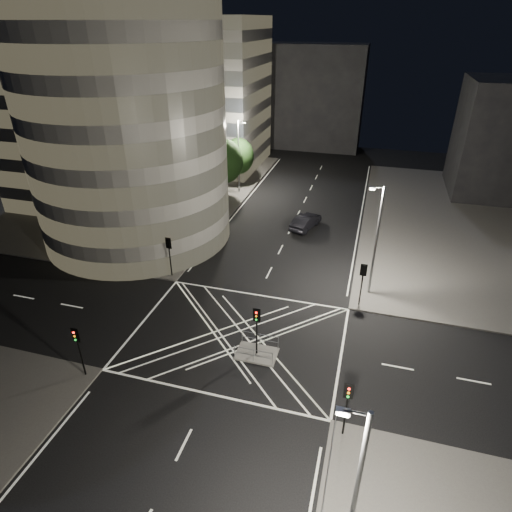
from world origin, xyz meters
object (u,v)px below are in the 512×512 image
(street_lamp_right_far, at_px, (376,238))
(central_island, at_px, (257,354))
(street_lamp_right_near, at_px, (354,495))
(traffic_signal_nl, at_px, (78,343))
(traffic_signal_fr, at_px, (363,277))
(street_lamp_left_near, at_px, (184,202))
(traffic_signal_island, at_px, (257,323))
(traffic_signal_nr, at_px, (347,400))
(street_lamp_left_far, at_px, (239,155))
(sedan, at_px, (306,221))
(traffic_signal_fl, at_px, (169,250))

(street_lamp_right_far, bearing_deg, central_island, -125.30)
(street_lamp_right_near, bearing_deg, central_island, 120.75)
(traffic_signal_nl, bearing_deg, street_lamp_right_far, 40.91)
(traffic_signal_nl, xyz_separation_m, traffic_signal_fr, (17.60, 13.60, 0.00))
(street_lamp_left_near, bearing_deg, street_lamp_right_far, -9.03)
(traffic_signal_island, distance_m, street_lamp_left_near, 17.89)
(traffic_signal_nr, height_order, street_lamp_left_far, street_lamp_left_far)
(traffic_signal_island, bearing_deg, central_island, 0.00)
(traffic_signal_fr, height_order, street_lamp_right_near, street_lamp_right_near)
(traffic_signal_island, bearing_deg, traffic_signal_fr, 50.67)
(traffic_signal_island, height_order, street_lamp_right_far, street_lamp_right_far)
(central_island, xyz_separation_m, street_lamp_right_far, (7.44, 10.50, 5.47))
(street_lamp_left_near, bearing_deg, sedan, 39.42)
(street_lamp_left_far, bearing_deg, central_island, -70.05)
(traffic_signal_fl, bearing_deg, street_lamp_right_near, -48.76)
(street_lamp_left_far, bearing_deg, traffic_signal_island, -70.05)
(traffic_signal_fl, relative_size, traffic_signal_island, 1.00)
(street_lamp_right_near, bearing_deg, traffic_signal_island, 120.75)
(central_island, xyz_separation_m, traffic_signal_fr, (6.80, 8.30, 2.84))
(traffic_signal_island, height_order, street_lamp_left_far, street_lamp_left_far)
(traffic_signal_nl, height_order, traffic_signal_fr, same)
(traffic_signal_island, distance_m, sedan, 22.67)
(street_lamp_right_far, bearing_deg, traffic_signal_island, -125.30)
(traffic_signal_fr, height_order, street_lamp_right_far, street_lamp_right_far)
(traffic_signal_nr, bearing_deg, traffic_signal_nl, 180.00)
(traffic_signal_fr, distance_m, traffic_signal_island, 10.73)
(traffic_signal_nl, bearing_deg, traffic_signal_island, 26.14)
(central_island, bearing_deg, sedan, 91.00)
(traffic_signal_fr, distance_m, sedan, 16.12)
(traffic_signal_nl, relative_size, traffic_signal_fr, 1.00)
(street_lamp_right_far, bearing_deg, traffic_signal_fl, -173.12)
(traffic_signal_island, height_order, street_lamp_right_near, street_lamp_right_near)
(street_lamp_right_far, bearing_deg, traffic_signal_nr, -92.30)
(traffic_signal_nl, bearing_deg, street_lamp_left_far, 90.99)
(street_lamp_left_near, xyz_separation_m, sedan, (11.04, 9.08, -4.70))
(central_island, bearing_deg, street_lamp_left_near, 130.27)
(sedan, bearing_deg, street_lamp_left_far, -22.66)
(traffic_signal_island, bearing_deg, traffic_signal_nl, -153.86)
(street_lamp_right_near, bearing_deg, street_lamp_left_far, 113.21)
(traffic_signal_nl, distance_m, street_lamp_right_near, 19.78)
(traffic_signal_nl, distance_m, street_lamp_left_near, 18.99)
(street_lamp_left_near, bearing_deg, traffic_signal_nl, -88.06)
(traffic_signal_island, relative_size, sedan, 0.78)
(central_island, height_order, traffic_signal_nr, traffic_signal_nr)
(traffic_signal_nl, relative_size, street_lamp_left_near, 0.40)
(traffic_signal_fr, distance_m, street_lamp_left_near, 19.14)
(street_lamp_right_far, bearing_deg, traffic_signal_fr, -106.11)
(sedan, bearing_deg, street_lamp_right_near, 118.87)
(traffic_signal_fr, bearing_deg, street_lamp_left_far, 128.17)
(traffic_signal_fl, bearing_deg, traffic_signal_nr, -37.69)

